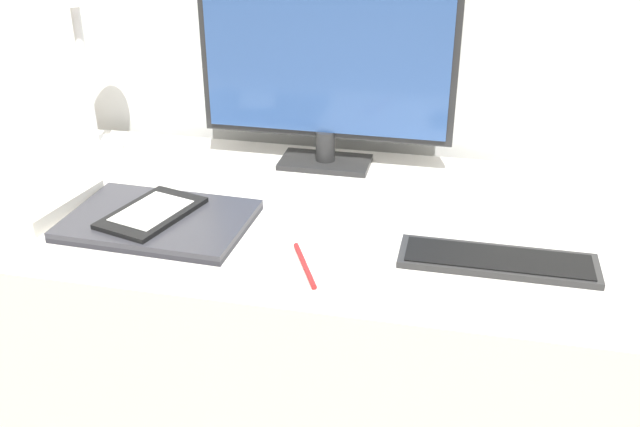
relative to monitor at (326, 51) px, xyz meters
name	(u,v)px	position (x,y,z in m)	size (l,w,h in m)	color
desk	(322,357)	(0.04, -0.23, -0.61)	(1.33, 0.66, 0.70)	silver
monitor	(326,51)	(0.00, 0.00, 0.00)	(0.55, 0.11, 0.48)	#262626
keyboard	(498,261)	(0.37, -0.36, -0.25)	(0.33, 0.10, 0.01)	#282828
laptop	(159,221)	(-0.24, -0.35, -0.24)	(0.34, 0.24, 0.02)	#232328
ereader	(152,213)	(-0.26, -0.35, -0.23)	(0.17, 0.22, 0.01)	black
desk_lamp	(80,40)	(-0.54, -0.04, 0.00)	(0.12, 0.12, 0.41)	white
notebook	(28,199)	(-0.52, -0.33, -0.24)	(0.23, 0.23, 0.03)	silver
pen	(305,265)	(0.06, -0.44, -0.25)	(0.07, 0.13, 0.01)	maroon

